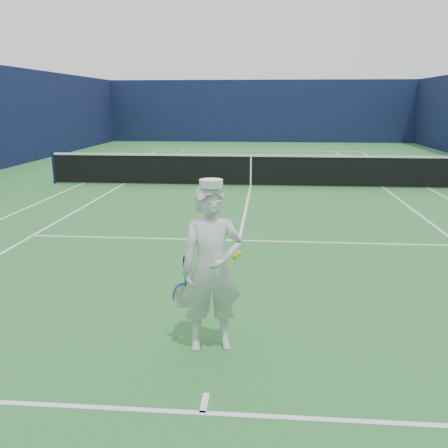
% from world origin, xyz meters
% --- Properties ---
extents(ground, '(80.00, 80.00, 0.00)m').
position_xyz_m(ground, '(0.00, 0.00, 0.00)').
color(ground, '#2B7232').
rests_on(ground, ground).
extents(court_markings, '(11.03, 23.83, 0.01)m').
position_xyz_m(court_markings, '(0.00, 0.00, 0.00)').
color(court_markings, white).
rests_on(court_markings, ground).
extents(windscreen_fence, '(20.12, 36.12, 4.00)m').
position_xyz_m(windscreen_fence, '(0.00, 0.00, 2.00)').
color(windscreen_fence, '#0F1637').
rests_on(windscreen_fence, ground).
extents(tennis_net, '(12.88, 0.09, 1.07)m').
position_xyz_m(tennis_net, '(0.00, 0.00, 0.55)').
color(tennis_net, '#141E4C').
rests_on(tennis_net, ground).
extents(tennis_player, '(0.84, 0.56, 1.83)m').
position_xyz_m(tennis_player, '(-0.05, -10.68, 0.89)').
color(tennis_player, white).
rests_on(tennis_player, ground).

